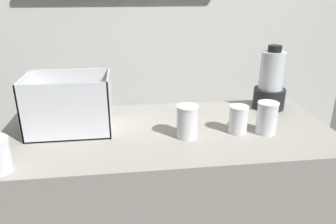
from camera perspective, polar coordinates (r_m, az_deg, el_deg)
name	(u,v)px	position (r m, az deg, el deg)	size (l,w,h in m)	color
counter	(168,215)	(1.61, 0.00, -17.80)	(1.40, 0.64, 0.90)	#9E998E
back_wall_unit	(151,22)	(2.02, -3.02, 15.64)	(2.60, 0.24, 2.50)	silver
carrot_display_bin	(69,113)	(1.41, -17.18, -0.11)	(0.34, 0.23, 0.24)	white
blender_pitcher	(271,83)	(1.66, 17.75, 4.84)	(0.15, 0.15, 0.31)	black
juice_cup_mango_left	(187,124)	(1.29, 3.42, -2.09)	(0.09, 0.09, 0.13)	white
juice_cup_pomegranate_middle	(238,121)	(1.36, 12.35, -1.49)	(0.08, 0.08, 0.12)	white
juice_cup_mango_right	(267,120)	(1.38, 17.09, -1.36)	(0.09, 0.09, 0.13)	white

